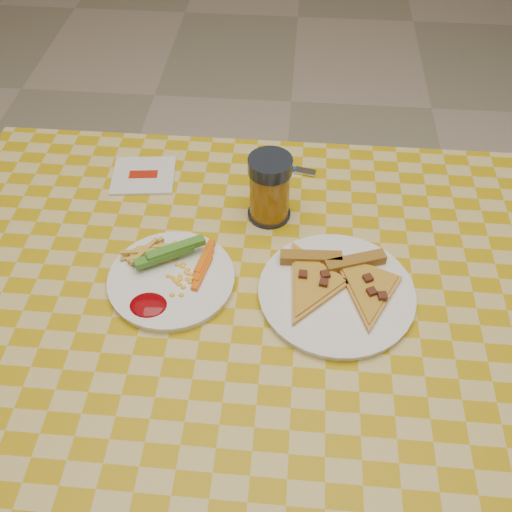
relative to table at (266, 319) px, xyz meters
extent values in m
plane|color=beige|center=(0.00, 0.00, -0.68)|extent=(8.00, 8.00, 0.00)
cylinder|color=silver|center=(-0.54, 0.34, -0.33)|extent=(0.06, 0.06, 0.71)
cylinder|color=silver|center=(0.54, 0.34, -0.33)|extent=(0.06, 0.06, 0.71)
cube|color=brown|center=(0.00, 0.00, 0.05)|extent=(1.20, 0.80, 0.04)
cylinder|color=white|center=(-0.17, 0.01, 0.08)|extent=(0.28, 0.28, 0.01)
cylinder|color=white|center=(0.12, 0.01, 0.08)|extent=(0.32, 0.32, 0.01)
cube|color=#0F6410|center=(-0.18, 0.05, 0.11)|extent=(0.11, 0.09, 0.02)
cube|color=orange|center=(-0.12, 0.04, 0.09)|extent=(0.07, 0.09, 0.02)
ellipsoid|color=#780207|center=(-0.20, -0.05, 0.09)|extent=(0.06, 0.05, 0.01)
cube|color=#9D6B23|center=(0.07, 0.07, 0.10)|extent=(0.11, 0.03, 0.02)
cube|color=#9D6B23|center=(0.15, 0.07, 0.10)|extent=(0.11, 0.06, 0.02)
cylinder|color=black|center=(-0.01, 0.20, 0.08)|extent=(0.08, 0.08, 0.01)
cylinder|color=#88560E|center=(-0.01, 0.20, 0.13)|extent=(0.08, 0.08, 0.11)
cylinder|color=black|center=(-0.01, 0.20, 0.20)|extent=(0.08, 0.08, 0.03)
cube|color=silver|center=(-0.28, 0.29, 0.08)|extent=(0.14, 0.13, 0.01)
cube|color=#AA1909|center=(-0.28, 0.29, 0.08)|extent=(0.06, 0.03, 0.00)
cube|color=navy|center=(-0.01, 0.35, 0.08)|extent=(0.10, 0.03, 0.01)
cube|color=silver|center=(0.06, 0.33, 0.08)|extent=(0.05, 0.03, 0.00)
camera|label=1|loc=(0.03, -0.61, 0.85)|focal=40.00mm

